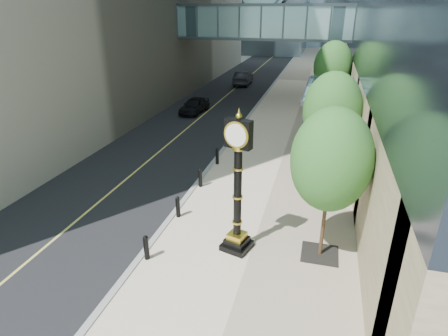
{
  "coord_description": "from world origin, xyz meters",
  "views": [
    {
      "loc": [
        3.13,
        -9.47,
        8.84
      ],
      "look_at": [
        -0.86,
        5.33,
        2.19
      ],
      "focal_mm": 30.0,
      "sensor_mm": 36.0,
      "label": 1
    }
  ],
  "objects": [
    {
      "name": "ground",
      "position": [
        0.0,
        0.0,
        0.0
      ],
      "size": [
        320.0,
        320.0,
        0.0
      ],
      "primitive_type": "plane",
      "color": "gray",
      "rests_on": "ground"
    },
    {
      "name": "road",
      "position": [
        -7.0,
        40.0,
        0.01
      ],
      "size": [
        8.0,
        180.0,
        0.02
      ],
      "primitive_type": "cube",
      "color": "black",
      "rests_on": "ground"
    },
    {
      "name": "sidewalk",
      "position": [
        1.0,
        40.0,
        0.03
      ],
      "size": [
        8.0,
        180.0,
        0.06
      ],
      "primitive_type": "cube",
      "color": "beige",
      "rests_on": "ground"
    },
    {
      "name": "curb",
      "position": [
        -3.0,
        40.0,
        0.04
      ],
      "size": [
        0.25,
        180.0,
        0.07
      ],
      "primitive_type": "cube",
      "color": "gray",
      "rests_on": "ground"
    },
    {
      "name": "skywalk",
      "position": [
        -3.0,
        28.0,
        7.71
      ],
      "size": [
        17.0,
        4.2,
        5.8
      ],
      "color": "slate",
      "rests_on": "ground"
    },
    {
      "name": "entrance_canopy",
      "position": [
        3.48,
        14.0,
        4.19
      ],
      "size": [
        3.0,
        8.0,
        4.38
      ],
      "color": "#383F44",
      "rests_on": "ground"
    },
    {
      "name": "bollard_row",
      "position": [
        -2.7,
        9.0,
        0.51
      ],
      "size": [
        0.2,
        16.2,
        0.9
      ],
      "color": "black",
      "rests_on": "sidewalk"
    },
    {
      "name": "street_trees",
      "position": [
        3.6,
        15.03,
        3.92
      ],
      "size": [
        3.09,
        28.56,
        6.34
      ],
      "color": "black",
      "rests_on": "sidewalk"
    },
    {
      "name": "street_clock",
      "position": [
        0.42,
        2.54,
        2.44
      ],
      "size": [
        1.27,
        1.27,
        5.48
      ],
      "rotation": [
        0.0,
        0.0,
        -0.28
      ],
      "color": "black",
      "rests_on": "sidewalk"
    },
    {
      "name": "pedestrian",
      "position": [
        4.21,
        11.37,
        0.94
      ],
      "size": [
        0.71,
        0.54,
        1.76
      ],
      "primitive_type": "imported",
      "rotation": [
        0.0,
        0.0,
        2.94
      ],
      "color": "#A29F95",
      "rests_on": "sidewalk"
    },
    {
      "name": "car_near",
      "position": [
        -7.95,
        21.54,
        0.71
      ],
      "size": [
        1.99,
        4.19,
        1.38
      ],
      "primitive_type": "imported",
      "rotation": [
        0.0,
        0.0,
        -0.09
      ],
      "color": "black",
      "rests_on": "road"
    },
    {
      "name": "car_far",
      "position": [
        -6.59,
        35.6,
        0.83
      ],
      "size": [
        1.91,
        4.99,
        1.62
      ],
      "primitive_type": "imported",
      "rotation": [
        0.0,
        0.0,
        3.18
      ],
      "color": "black",
      "rests_on": "road"
    }
  ]
}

